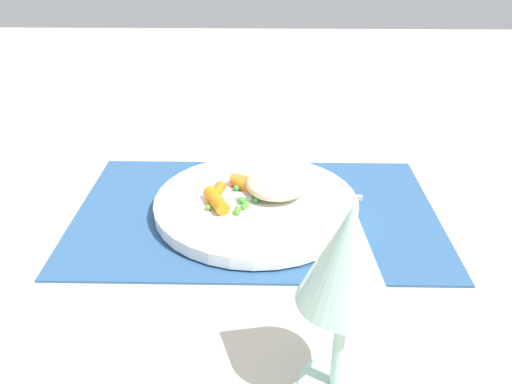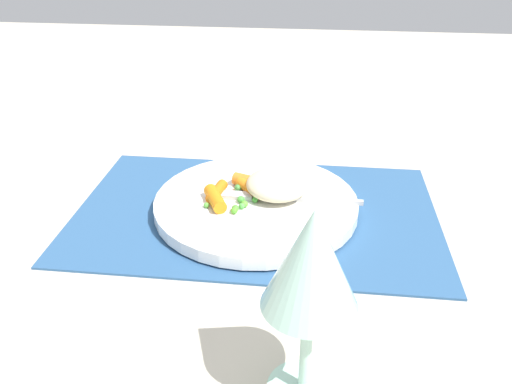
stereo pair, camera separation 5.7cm
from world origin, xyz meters
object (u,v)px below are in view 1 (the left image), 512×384
object	(u,v)px
wine_glass	(347,262)
plate	(256,204)
carrot_portion	(233,191)
fork	(275,197)
rice_mound	(276,183)

from	to	relation	value
wine_glass	plate	bearing A→B (deg)	-75.51
carrot_portion	wine_glass	size ratio (longest dim) A/B	0.53
plate	fork	size ratio (longest dim) A/B	1.42
plate	carrot_portion	world-z (taller)	carrot_portion
rice_mound	fork	xyz separation A→B (m)	(0.00, 0.01, -0.01)
carrot_portion	plate	bearing A→B (deg)	171.85
plate	wine_glass	world-z (taller)	wine_glass
wine_glass	carrot_portion	bearing A→B (deg)	-70.09
rice_mound	wine_glass	distance (m)	0.32
rice_mound	fork	size ratio (longest dim) A/B	0.45
rice_mound	wine_glass	world-z (taller)	wine_glass
fork	wine_glass	distance (m)	0.31
fork	plate	bearing A→B (deg)	-0.14
plate	carrot_portion	bearing A→B (deg)	-8.15
plate	fork	bearing A→B (deg)	179.86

